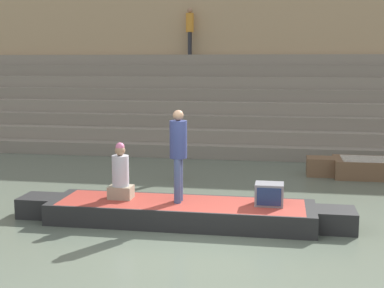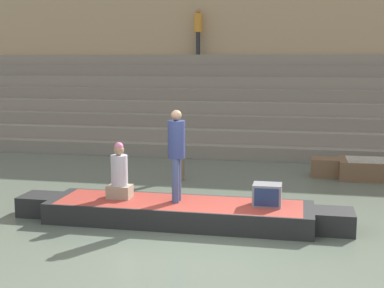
{
  "view_description": "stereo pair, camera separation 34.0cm",
  "coord_description": "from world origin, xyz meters",
  "px_view_note": "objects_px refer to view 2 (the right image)",
  "views": [
    {
      "loc": [
        1.19,
        -8.17,
        2.93
      ],
      "look_at": [
        -0.63,
        2.37,
        1.28
      ],
      "focal_mm": 50.0,
      "sensor_mm": 36.0,
      "label": 1
    },
    {
      "loc": [
        1.52,
        -8.1,
        2.93
      ],
      "look_at": [
        -0.63,
        2.37,
        1.28
      ],
      "focal_mm": 50.0,
      "sensor_mm": 36.0,
      "label": 2
    }
  ],
  "objects_px": {
    "rowboat_main": "(179,211)",
    "person_on_steps": "(198,27)",
    "tv_set": "(267,195)",
    "mooring_post": "(181,154)",
    "person_rowing": "(119,175)",
    "person_standing": "(176,149)"
  },
  "relations": [
    {
      "from": "tv_set",
      "to": "person_on_steps",
      "type": "xyz_separation_m",
      "value": [
        -3.33,
        10.7,
        3.63
      ]
    },
    {
      "from": "tv_set",
      "to": "mooring_post",
      "type": "height_order",
      "value": "mooring_post"
    },
    {
      "from": "person_standing",
      "to": "person_rowing",
      "type": "height_order",
      "value": "person_standing"
    },
    {
      "from": "rowboat_main",
      "to": "person_rowing",
      "type": "distance_m",
      "value": 1.32
    },
    {
      "from": "rowboat_main",
      "to": "person_standing",
      "type": "xyz_separation_m",
      "value": [
        -0.05,
        0.04,
        1.16
      ]
    },
    {
      "from": "tv_set",
      "to": "person_on_steps",
      "type": "bearing_deg",
      "value": 107.29
    },
    {
      "from": "person_standing",
      "to": "mooring_post",
      "type": "xyz_separation_m",
      "value": [
        -0.72,
        3.5,
        -0.72
      ]
    },
    {
      "from": "tv_set",
      "to": "person_on_steps",
      "type": "height_order",
      "value": "person_on_steps"
    },
    {
      "from": "person_on_steps",
      "to": "person_standing",
      "type": "bearing_deg",
      "value": -27.05
    },
    {
      "from": "person_rowing",
      "to": "mooring_post",
      "type": "xyz_separation_m",
      "value": [
        0.4,
        3.45,
        -0.17
      ]
    },
    {
      "from": "person_rowing",
      "to": "tv_set",
      "type": "relative_size",
      "value": 2.11
    },
    {
      "from": "person_standing",
      "to": "tv_set",
      "type": "distance_m",
      "value": 1.83
    },
    {
      "from": "person_rowing",
      "to": "tv_set",
      "type": "bearing_deg",
      "value": -16.47
    },
    {
      "from": "rowboat_main",
      "to": "mooring_post",
      "type": "height_order",
      "value": "mooring_post"
    },
    {
      "from": "person_standing",
      "to": "tv_set",
      "type": "relative_size",
      "value": 3.35
    },
    {
      "from": "person_rowing",
      "to": "mooring_post",
      "type": "height_order",
      "value": "person_rowing"
    },
    {
      "from": "rowboat_main",
      "to": "person_on_steps",
      "type": "distance_m",
      "value": 11.64
    },
    {
      "from": "rowboat_main",
      "to": "mooring_post",
      "type": "bearing_deg",
      "value": 99.67
    },
    {
      "from": "rowboat_main",
      "to": "person_on_steps",
      "type": "relative_size",
      "value": 3.6
    },
    {
      "from": "person_rowing",
      "to": "person_on_steps",
      "type": "bearing_deg",
      "value": 76.71
    },
    {
      "from": "person_standing",
      "to": "person_on_steps",
      "type": "height_order",
      "value": "person_on_steps"
    },
    {
      "from": "person_rowing",
      "to": "mooring_post",
      "type": "relative_size",
      "value": 0.83
    }
  ]
}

